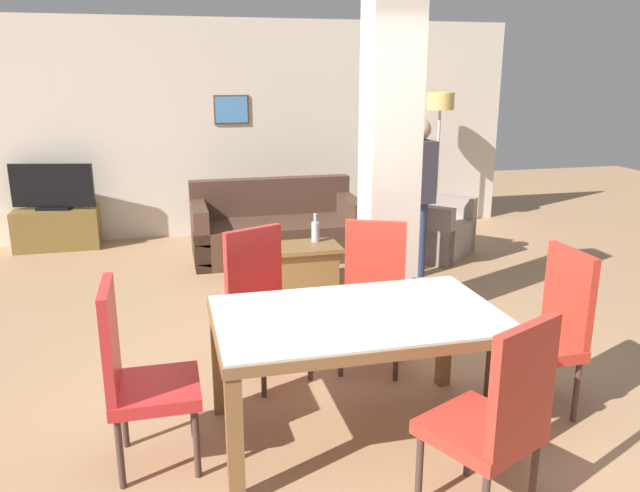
{
  "coord_description": "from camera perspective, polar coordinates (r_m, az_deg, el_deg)",
  "views": [
    {
      "loc": [
        -0.99,
        -3.1,
        2.05
      ],
      "look_at": [
        0.0,
        0.87,
        0.91
      ],
      "focal_mm": 35.0,
      "sensor_mm": 36.0,
      "label": 1
    }
  ],
  "objects": [
    {
      "name": "dining_chair_near_right",
      "position": [
        3.04,
        15.86,
        -14.69
      ],
      "size": [
        0.61,
        0.61,
        1.03
      ],
      "rotation": [
        0.0,
        0.0,
        0.44
      ],
      "color": "red",
      "rests_on": "ground_plane"
    },
    {
      "name": "tv_screen",
      "position": [
        8.01,
        -23.28,
        4.95
      ],
      "size": [
        0.95,
        0.28,
        0.54
      ],
      "rotation": [
        0.0,
        0.0,
        2.92
      ],
      "color": "black",
      "rests_on": "tv_stand"
    },
    {
      "name": "floor_lamp",
      "position": [
        8.42,
        10.9,
        11.76
      ],
      "size": [
        0.35,
        0.35,
        1.8
      ],
      "color": "#B7B7BC",
      "rests_on": "ground_plane"
    },
    {
      "name": "tv_stand",
      "position": [
        8.11,
        -22.9,
        1.45
      ],
      "size": [
        0.97,
        0.4,
        0.48
      ],
      "color": "brown",
      "rests_on": "ground_plane"
    },
    {
      "name": "sofa",
      "position": [
        7.2,
        -4.03,
        1.38
      ],
      "size": [
        1.9,
        0.95,
        0.85
      ],
      "rotation": [
        0.0,
        0.0,
        3.14
      ],
      "color": "#4D3326",
      "rests_on": "ground_plane"
    },
    {
      "name": "ground_plane",
      "position": [
        3.84,
        3.3,
        -16.7
      ],
      "size": [
        18.0,
        18.0,
        0.0
      ],
      "primitive_type": "plane",
      "color": "#A87F59"
    },
    {
      "name": "bottle",
      "position": [
        6.23,
        -0.43,
        1.4
      ],
      "size": [
        0.08,
        0.08,
        0.29
      ],
      "color": "#B2B7BC",
      "rests_on": "coffee_table"
    },
    {
      "name": "back_wall",
      "position": [
        8.17,
        -7.12,
        10.55
      ],
      "size": [
        7.2,
        0.09,
        2.7
      ],
      "color": "beige",
      "rests_on": "ground_plane"
    },
    {
      "name": "dining_chair_far_left",
      "position": [
        4.3,
        -5.19,
        -4.93
      ],
      "size": [
        0.61,
        0.61,
        1.03
      ],
      "rotation": [
        0.0,
        0.0,
        -2.72
      ],
      "color": "red",
      "rests_on": "ground_plane"
    },
    {
      "name": "armchair",
      "position": [
        7.37,
        9.57,
        1.56
      ],
      "size": [
        1.2,
        1.2,
        0.85
      ],
      "rotation": [
        0.0,
        0.0,
        3.9
      ],
      "color": "gray",
      "rests_on": "ground_plane"
    },
    {
      "name": "dining_chair_head_left",
      "position": [
        3.45,
        -16.39,
        -10.93
      ],
      "size": [
        0.46,
        0.46,
        1.03
      ],
      "rotation": [
        0.0,
        0.0,
        -1.57
      ],
      "color": "red",
      "rests_on": "ground_plane"
    },
    {
      "name": "dining_table",
      "position": [
        3.56,
        3.45,
        -8.41
      ],
      "size": [
        1.6,
        0.97,
        0.76
      ],
      "color": "brown",
      "rests_on": "ground_plane"
    },
    {
      "name": "standing_person",
      "position": [
        6.46,
        8.97,
        5.35
      ],
      "size": [
        0.25,
        0.39,
        1.61
      ],
      "rotation": [
        0.0,
        0.0,
        -4.64
      ],
      "color": "navy",
      "rests_on": "ground_plane"
    },
    {
      "name": "coffee_table",
      "position": [
        6.18,
        -1.61,
        -1.73
      ],
      "size": [
        0.73,
        0.48,
        0.41
      ],
      "color": "brown",
      "rests_on": "ground_plane"
    },
    {
      "name": "dining_chair_head_right",
      "position": [
        4.09,
        20.16,
        -6.95
      ],
      "size": [
        0.46,
        0.46,
        1.03
      ],
      "rotation": [
        0.0,
        0.0,
        1.57
      ],
      "color": "red",
      "rests_on": "ground_plane"
    },
    {
      "name": "divider_pillar",
      "position": [
        5.05,
        6.37,
        7.51
      ],
      "size": [
        0.41,
        0.36,
        2.7
      ],
      "color": "beige",
      "rests_on": "ground_plane"
    },
    {
      "name": "dining_chair_far_right",
      "position": [
        4.48,
        4.88,
        -4.06
      ],
      "size": [
        0.61,
        0.61,
        1.03
      ],
      "rotation": [
        0.0,
        0.0,
        2.72
      ],
      "color": "red",
      "rests_on": "ground_plane"
    }
  ]
}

